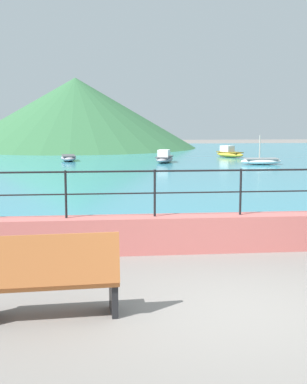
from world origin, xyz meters
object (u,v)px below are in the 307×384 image
(boat_4, at_px, (69,158))
(boat_5, at_px, (164,158))
(boat_2, at_px, (261,161))
(bench_main, at_px, (52,277))
(boat_1, at_px, (229,153))

(boat_4, relative_size, boat_5, 0.97)
(boat_2, distance_m, boat_5, 5.58)
(boat_2, bearing_deg, boat_5, 159.12)
(bench_main, relative_size, boat_1, 0.71)
(bench_main, height_order, boat_1, bench_main)
(boat_1, relative_size, boat_2, 1.05)
(boat_4, height_order, boat_5, boat_5)
(bench_main, relative_size, boat_2, 0.75)
(boat_4, bearing_deg, boat_1, 12.04)
(bench_main, height_order, boat_5, bench_main)
(boat_2, bearing_deg, boat_4, 161.10)
(boat_1, bearing_deg, bench_main, -108.59)
(boat_4, bearing_deg, boat_5, -17.05)
(boat_1, bearing_deg, boat_2, -87.09)
(bench_main, relative_size, boat_4, 0.73)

